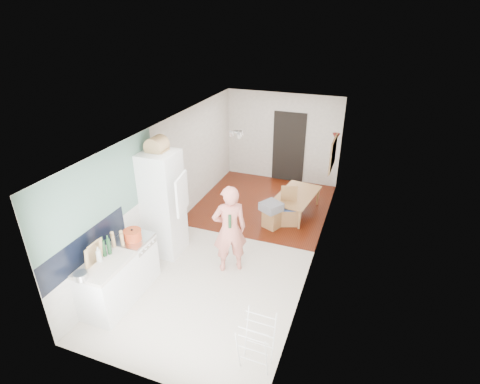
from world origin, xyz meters
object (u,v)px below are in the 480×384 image
Objects in this scene: stool at (272,218)px; person at (229,222)px; dining_table at (297,205)px; dining_chair at (289,207)px; drying_rack at (256,344)px.

person is at bearing -101.27° from stool.
stool is at bearing 162.58° from dining_table.
dining_chair reaches higher than dining_table.
stool is at bearing -133.19° from person.
person is 4.54× the size of stool.
drying_rack is at bearing -77.59° from stool.
dining_chair is (-0.07, -0.53, 0.22)m from dining_table.
person reaches higher than drying_rack.
dining_table is 0.90m from stool.
drying_rack is (0.80, -3.63, 0.18)m from stool.
drying_rack is (1.14, -1.90, -0.62)m from person.
stool is (-0.32, -0.28, -0.22)m from dining_chair.
drying_rack reaches higher than stool.
person is at bearing -128.41° from dining_chair.
person reaches higher than stool.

